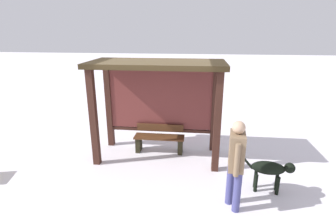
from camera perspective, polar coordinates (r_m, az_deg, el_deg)
The scene contains 5 objects.
ground_plane at distance 6.95m, azimuth -2.21°, elevation -9.65°, with size 60.00×60.00×0.00m, color white.
bus_shelter at distance 6.49m, azimuth -2.16°, elevation 5.69°, with size 3.24×1.46×2.48m.
bench_left_inside at distance 7.05m, azimuth -1.89°, elevation -6.07°, with size 1.34×0.40×0.73m.
person_walking at distance 4.81m, azimuth 14.78°, elevation -9.85°, with size 0.31×0.67×1.72m.
dog at distance 5.73m, azimuth 21.72°, elevation -11.73°, with size 0.99×0.34×0.69m.
Camera 1 is at (0.96, -6.10, 3.20)m, focal length 27.64 mm.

